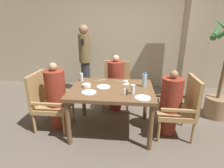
# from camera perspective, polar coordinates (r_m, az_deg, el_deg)

# --- Properties ---
(ground_plane) EXTENTS (16.00, 16.00, 0.00)m
(ground_plane) POSITION_cam_1_polar(r_m,az_deg,el_deg) (3.05, -0.10, -14.58)
(ground_plane) COLOR #60564C
(wall_back) EXTENTS (8.00, 0.06, 2.80)m
(wall_back) POSITION_cam_1_polar(r_m,az_deg,el_deg) (4.83, 2.86, 15.68)
(wall_back) COLOR tan
(wall_back) RESTS_ON ground_plane
(pillar_stone) EXTENTS (0.49, 0.49, 2.70)m
(pillar_stone) POSITION_cam_1_polar(r_m,az_deg,el_deg) (4.35, 25.40, 12.86)
(pillar_stone) COLOR tan
(pillar_stone) RESTS_ON ground_plane
(dining_table) EXTENTS (1.28, 0.98, 0.75)m
(dining_table) POSITION_cam_1_polar(r_m,az_deg,el_deg) (2.74, -0.11, -3.13)
(dining_table) COLOR brown
(dining_table) RESTS_ON ground_plane
(chair_left_side) EXTENTS (0.55, 0.55, 0.95)m
(chair_left_side) POSITION_cam_1_polar(r_m,az_deg,el_deg) (3.09, -20.21, -4.94)
(chair_left_side) COLOR #A88451
(chair_left_side) RESTS_ON ground_plane
(diner_in_left_chair) EXTENTS (0.32, 0.32, 1.13)m
(diner_in_left_chair) POSITION_cam_1_polar(r_m,az_deg,el_deg) (3.00, -17.76, -3.65)
(diner_in_left_chair) COLOR maroon
(diner_in_left_chair) RESTS_ON ground_plane
(chair_far_side) EXTENTS (0.55, 0.55, 0.95)m
(chair_far_side) POSITION_cam_1_polar(r_m,az_deg,el_deg) (3.65, 1.41, -0.03)
(chair_far_side) COLOR #A88451
(chair_far_side) RESTS_ON ground_plane
(diner_in_far_chair) EXTENTS (0.32, 0.32, 1.13)m
(diner_in_far_chair) POSITION_cam_1_polar(r_m,az_deg,el_deg) (3.48, 1.22, 0.48)
(diner_in_far_chair) COLOR maroon
(diner_in_far_chair) RESTS_ON ground_plane
(chair_right_side) EXTENTS (0.55, 0.55, 0.95)m
(chair_right_side) POSITION_cam_1_polar(r_m,az_deg,el_deg) (2.90, 21.45, -6.70)
(chair_right_side) COLOR #A88451
(chair_right_side) RESTS_ON ground_plane
(diner_in_right_chair) EXTENTS (0.32, 0.32, 1.05)m
(diner_in_right_chair) POSITION_cam_1_polar(r_m,az_deg,el_deg) (2.85, 18.59, -5.81)
(diner_in_right_chair) COLOR maroon
(diner_in_right_chair) RESTS_ON ground_plane
(standing_host) EXTENTS (0.28, 0.32, 1.67)m
(standing_host) POSITION_cam_1_polar(r_m,az_deg,el_deg) (4.39, -8.83, 8.52)
(standing_host) COLOR #2D2D33
(standing_host) RESTS_ON ground_plane
(potted_palm) EXTENTS (0.71, 0.72, 1.91)m
(potted_palm) POSITION_cam_1_polar(r_m,az_deg,el_deg) (3.74, 31.91, -0.54)
(potted_palm) COLOR #896B4C
(potted_palm) RESTS_ON ground_plane
(plate_main_left) EXTENTS (0.21, 0.21, 0.01)m
(plate_main_left) POSITION_cam_1_polar(r_m,az_deg,el_deg) (2.55, -7.55, -2.70)
(plate_main_left) COLOR white
(plate_main_left) RESTS_ON dining_table
(plate_main_right) EXTENTS (0.21, 0.21, 0.01)m
(plate_main_right) POSITION_cam_1_polar(r_m,az_deg,el_deg) (2.38, 9.98, -4.48)
(plate_main_right) COLOR white
(plate_main_right) RESTS_ON dining_table
(plate_dessert_center) EXTENTS (0.21, 0.21, 0.01)m
(plate_dessert_center) POSITION_cam_1_polar(r_m,az_deg,el_deg) (2.75, -2.79, -0.92)
(plate_dessert_center) COLOR white
(plate_dessert_center) RESTS_ON dining_table
(teacup_with_saucer) EXTENTS (0.12, 0.12, 0.06)m
(teacup_with_saucer) POSITION_cam_1_polar(r_m,az_deg,el_deg) (2.89, 4.48, 0.46)
(teacup_with_saucer) COLOR white
(teacup_with_saucer) RESTS_ON dining_table
(bowl_small) EXTENTS (0.13, 0.13, 0.05)m
(bowl_small) POSITION_cam_1_polar(r_m,az_deg,el_deg) (2.78, -8.30, -0.47)
(bowl_small) COLOR white
(bowl_small) RESTS_ON dining_table
(water_bottle) EXTENTS (0.07, 0.07, 0.23)m
(water_bottle) POSITION_cam_1_polar(r_m,az_deg,el_deg) (2.77, 10.56, 1.21)
(water_bottle) COLOR #A3C6DB
(water_bottle) RESTS_ON dining_table
(glass_tall_near) EXTENTS (0.06, 0.06, 0.14)m
(glass_tall_near) POSITION_cam_1_polar(r_m,az_deg,el_deg) (3.08, -9.95, 2.28)
(glass_tall_near) COLOR silver
(glass_tall_near) RESTS_ON dining_table
(glass_tall_mid) EXTENTS (0.06, 0.06, 0.14)m
(glass_tall_mid) POSITION_cam_1_polar(r_m,az_deg,el_deg) (2.48, 6.83, -1.79)
(glass_tall_mid) COLOR silver
(glass_tall_mid) RESTS_ON dining_table
(salt_shaker) EXTENTS (0.03, 0.03, 0.09)m
(salt_shaker) POSITION_cam_1_polar(r_m,az_deg,el_deg) (2.45, 4.06, -2.54)
(salt_shaker) COLOR white
(salt_shaker) RESTS_ON dining_table
(pepper_shaker) EXTENTS (0.03, 0.03, 0.09)m
(pepper_shaker) POSITION_cam_1_polar(r_m,az_deg,el_deg) (2.45, 4.98, -2.62)
(pepper_shaker) COLOR #4C3D2D
(pepper_shaker) RESTS_ON dining_table
(fork_beside_plate) EXTENTS (0.15, 0.12, 0.00)m
(fork_beside_plate) POSITION_cam_1_polar(r_m,az_deg,el_deg) (3.11, -3.12, 1.42)
(fork_beside_plate) COLOR silver
(fork_beside_plate) RESTS_ON dining_table
(knife_beside_plate) EXTENTS (0.18, 0.05, 0.00)m
(knife_beside_plate) POSITION_cam_1_polar(r_m,az_deg,el_deg) (3.03, 2.78, 0.96)
(knife_beside_plate) COLOR silver
(knife_beside_plate) RESTS_ON dining_table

